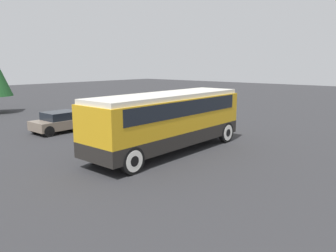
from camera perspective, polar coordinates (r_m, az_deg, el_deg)
ground_plane at (r=16.77m, az=-0.00°, el=-4.52°), size 120.00×120.00×0.00m
tour_bus at (r=16.46m, az=0.22°, el=1.64°), size 9.35×2.63×2.99m
parked_car_near at (r=22.76m, az=-17.89°, el=0.77°), size 4.00×1.92×1.35m
parked_car_mid at (r=24.99m, az=-9.55°, el=2.11°), size 4.18×1.90×1.46m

